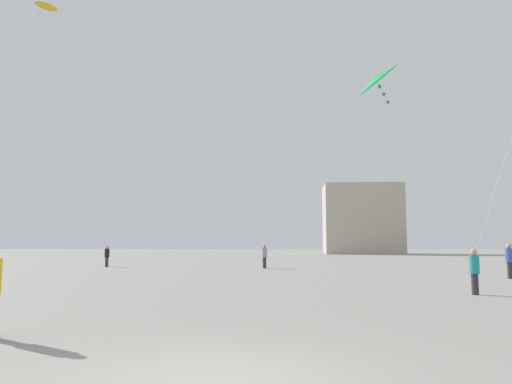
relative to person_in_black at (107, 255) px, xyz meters
name	(u,v)px	position (x,y,z in m)	size (l,w,h in m)	color
ground_plane	(215,382)	(11.80, -31.22, -0.90)	(300.00, 300.00, 0.00)	gray
person_in_black	(107,255)	(0.00, 0.00, 0.00)	(0.36, 0.36, 1.64)	#2D2D33
person_in_blue	(510,259)	(24.89, -11.99, 0.10)	(0.40, 0.40, 1.82)	#2D2D33
person_in_teal	(474,269)	(19.78, -20.06, -0.01)	(0.35, 0.35, 1.61)	#2D2D33
person_in_grey	(264,255)	(12.16, -1.67, 0.05)	(0.38, 0.38, 1.74)	#2D2D33
kite_emerald_diamond	(376,80)	(15.55, -24.25, 5.52)	(4.92, 4.97, 5.64)	green
kite_amber_diamond	(47,8)	(0.17, -12.00, 13.94)	(1.54, 12.87, 14.17)	yellow
building_left_hall	(362,219)	(28.80, 49.06, 5.11)	(13.59, 10.19, 12.03)	#B2A893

